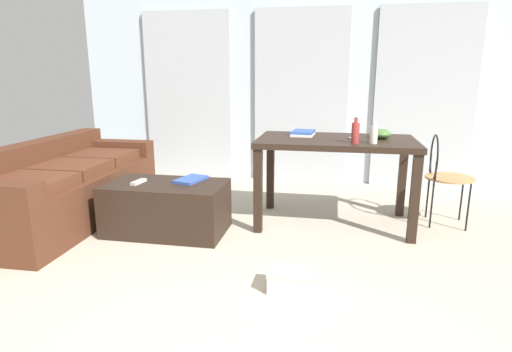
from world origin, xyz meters
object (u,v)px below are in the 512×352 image
Objects in this scene: bottle_far at (374,135)px; scissors at (350,138)px; magazine at (191,179)px; bowl at (380,134)px; book_stack at (303,133)px; tv_remote_primary at (139,182)px; wire_chair at (442,170)px; craft_table at (336,151)px; shoebox at (291,281)px; bottle_near at (355,132)px; couch at (64,188)px; coffee_table at (167,208)px.

bottle_far is 1.50× the size of scissors.
scissors is 1.44m from magazine.
bottle_far is at bearing -105.33° from bowl.
book_stack is at bearing 164.21° from scissors.
scissors reaches higher than tv_remote_primary.
scissors is (-0.26, -0.05, -0.04)m from bowl.
bowl is at bearing -170.51° from wire_chair.
shoebox is (-0.24, -1.30, -0.61)m from craft_table.
magazine is 1.01× the size of shoebox.
bowl is 1.70m from shoebox.
bottle_near is 0.71× the size of magazine.
couch is 7.05× the size of magazine.
book_stack reaches higher than shoebox.
couch is 1.52× the size of craft_table.
shoebox is (-0.62, -1.39, -0.76)m from bowl.
shoebox is (2.23, -0.96, -0.23)m from couch.
bottle_far reaches higher than couch.
craft_table is 0.41m from bottle_far.
bottle_near is at bearing -55.59° from craft_table.
tv_remote_primary is at bearing -152.47° from book_stack.
couch is 2.28m from book_stack.
coffee_table reaches higher than shoebox.
craft_table is 0.17m from scissors.
shoebox is at bearing -28.39° from magazine.
wire_chair is 0.96m from bottle_near.
book_stack is (-0.30, 0.15, 0.13)m from craft_table.
shoebox is (-1.18, -1.48, -0.43)m from wire_chair.
magazine is (0.41, 0.17, 0.00)m from tv_remote_primary.
craft_table is at bearing 144.31° from bottle_far.
tv_remote_primary is (-1.92, -0.32, -0.41)m from bottle_far.
coffee_table is at bearing -160.79° from craft_table.
book_stack is at bearing -178.97° from wire_chair.
bowl is 0.27m from scissors.
tv_remote_primary is at bearing -169.96° from bottle_near.
magazine is 1.41m from shoebox.
bottle_near is at bearing -126.95° from bowl.
bowl is at bearing 31.14° from magazine.
craft_table is (1.40, 0.49, 0.46)m from coffee_table.
couch is 3.45m from wire_chair.
shoebox is at bearing -87.54° from book_stack.
tv_remote_primary is (-1.32, -0.69, -0.36)m from book_stack.
craft_table reaches higher than coffee_table.
couch is at bearing -165.58° from magazine.
coffee_table is (1.06, -0.14, -0.08)m from couch.
magazine is (-0.92, -0.52, -0.36)m from book_stack.
bowl is (-0.56, -0.09, 0.32)m from wire_chair.
magazine reaches higher than shoebox.
scissors reaches higher than magazine.
shoebox is at bearing -21.03° from tv_remote_primary.
bottle_near is 0.71× the size of shoebox.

